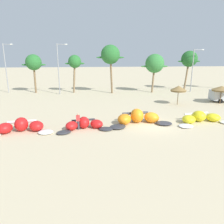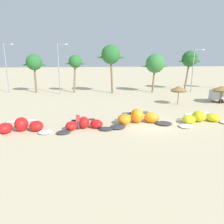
# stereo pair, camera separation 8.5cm
# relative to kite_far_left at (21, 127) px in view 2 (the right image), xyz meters

# --- Properties ---
(ground_plane) EXTENTS (260.00, 260.00, 0.00)m
(ground_plane) POSITION_rel_kite_far_left_xyz_m (12.85, 0.44, -0.50)
(ground_plane) COLOR beige
(kite_far_left) EXTENTS (6.19, 3.12, 1.31)m
(kite_far_left) POSITION_rel_kite_far_left_xyz_m (0.00, 0.00, 0.00)
(kite_far_left) COLOR white
(kite_far_left) RESTS_ON ground
(kite_left) EXTENTS (5.59, 2.87, 1.14)m
(kite_left) POSITION_rel_kite_far_left_xyz_m (5.84, 0.14, -0.07)
(kite_left) COLOR #333338
(kite_left) RESTS_ON ground
(kite_left_of_center) EXTENTS (6.93, 3.49, 1.48)m
(kite_left_of_center) POSITION_rel_kite_far_left_xyz_m (11.48, 1.20, 0.07)
(kite_left_of_center) COLOR #333338
(kite_left_of_center) RESTS_ON ground
(kite_center) EXTENTS (6.77, 3.46, 1.16)m
(kite_center) POSITION_rel_kite_far_left_xyz_m (18.27, 0.73, -0.05)
(kite_center) COLOR white
(kite_center) RESTS_ON ground
(beach_umbrella_near_van) EXTENTS (2.30, 2.30, 2.77)m
(beach_umbrella_near_van) POSITION_rel_kite_far_left_xyz_m (19.48, 9.34, 1.84)
(beach_umbrella_near_van) COLOR brown
(beach_umbrella_near_van) RESTS_ON ground
(beach_umbrella_middle) EXTENTS (2.81, 2.81, 2.66)m
(beach_umbrella_middle) POSITION_rel_kite_far_left_xyz_m (26.12, 9.12, 1.77)
(beach_umbrella_middle) COLOR brown
(beach_umbrella_middle) RESTS_ON ground
(person_near_kites) EXTENTS (0.36, 0.24, 1.62)m
(person_near_kites) POSITION_rel_kite_far_left_xyz_m (5.28, 0.07, 0.32)
(person_near_kites) COLOR #383842
(person_near_kites) RESTS_ON ground
(palm_leftmost) EXTENTS (4.48, 2.98, 7.30)m
(palm_leftmost) POSITION_rel_kite_far_left_xyz_m (-3.56, 22.90, 5.22)
(palm_leftmost) COLOR brown
(palm_leftmost) RESTS_ON ground
(palm_left) EXTENTS (3.69, 2.46, 7.20)m
(palm_left) POSITION_rel_kite_far_left_xyz_m (4.19, 22.07, 5.31)
(palm_left) COLOR #7F6647
(palm_left) RESTS_ON ground
(palm_left_of_gap) EXTENTS (5.27, 3.51, 9.00)m
(palm_left_of_gap) POSITION_rel_kite_far_left_xyz_m (10.87, 20.50, 6.65)
(palm_left_of_gap) COLOR brown
(palm_left_of_gap) RESTS_ON ground
(palm_center_left) EXTENTS (5.39, 3.59, 7.40)m
(palm_center_left) POSITION_rel_kite_far_left_xyz_m (19.42, 20.38, 5.04)
(palm_center_left) COLOR #7F6647
(palm_center_left) RESTS_ON ground
(palm_center_right) EXTENTS (4.90, 3.26, 8.06)m
(palm_center_right) POSITION_rel_kite_far_left_xyz_m (27.53, 22.67, 5.84)
(palm_center_right) COLOR #7F6647
(palm_center_right) RESTS_ON ground
(lamppost_west) EXTENTS (1.88, 0.24, 9.24)m
(lamppost_west) POSITION_rel_kite_far_left_xyz_m (-8.76, 23.55, 4.67)
(lamppost_west) COLOR gray
(lamppost_west) RESTS_ON ground
(lamppost_west_center) EXTENTS (1.95, 0.24, 9.13)m
(lamppost_west_center) POSITION_rel_kite_far_left_xyz_m (1.43, 20.45, 4.62)
(lamppost_west_center) COLOR gray
(lamppost_west_center) RESTS_ON ground
(lamppost_east_center) EXTENTS (2.11, 0.24, 8.29)m
(lamppost_east_center) POSITION_rel_kite_far_left_xyz_m (27.23, 20.06, 4.21)
(lamppost_east_center) COLOR gray
(lamppost_east_center) RESTS_ON ground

